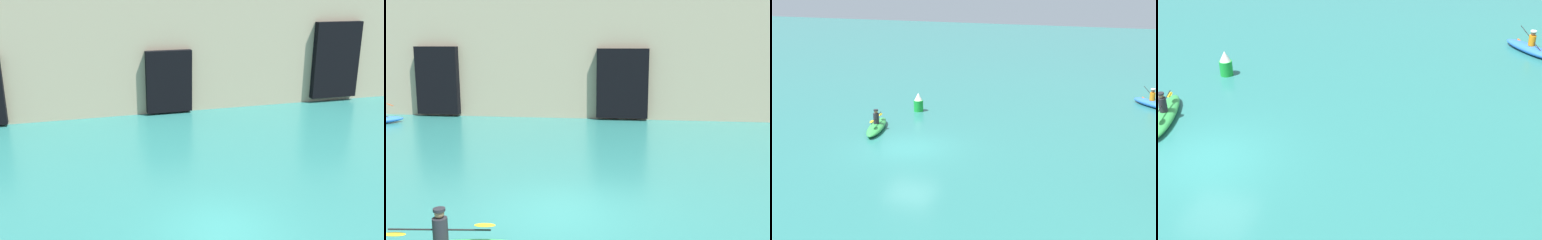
# 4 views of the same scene
# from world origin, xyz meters

# --- Properties ---
(ground_plane) EXTENTS (120.00, 120.00, 0.00)m
(ground_plane) POSITION_xyz_m (0.00, 0.00, 0.00)
(ground_plane) COLOR #28706B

